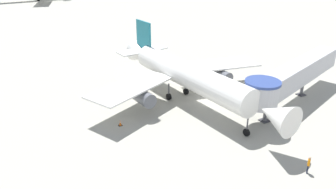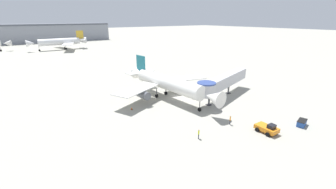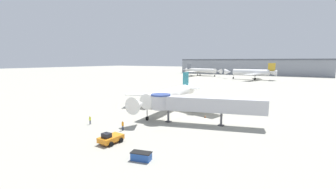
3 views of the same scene
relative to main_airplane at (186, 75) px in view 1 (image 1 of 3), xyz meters
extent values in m
plane|color=#9E9B8E|center=(3.02, -1.24, -3.99)|extent=(800.00, 800.00, 0.00)
cylinder|color=white|center=(0.06, -0.70, 0.13)|extent=(5.27, 21.55, 3.41)
cone|color=white|center=(1.28, -14.55, 0.13)|extent=(3.73, 4.04, 3.41)
cone|color=white|center=(-0.98, 11.11, 0.13)|extent=(3.85, 5.40, 3.41)
cube|color=white|center=(-7.73, 1.07, -0.47)|extent=(12.74, 9.06, 0.22)
cube|color=white|center=(7.42, 2.41, -0.47)|extent=(12.58, 7.36, 0.22)
cube|color=#19707F|center=(-0.96, 10.86, 3.20)|extent=(0.58, 3.93, 4.43)
cube|color=white|center=(-1.00, 11.37, 0.72)|extent=(8.23, 3.44, 0.18)
cylinder|color=#565960|center=(-6.68, -0.04, -1.66)|extent=(2.21, 4.07, 1.88)
cylinder|color=#565960|center=(6.59, 1.13, -1.66)|extent=(2.21, 4.07, 1.88)
cylinder|color=#4C4C51|center=(0.98, -11.09, -2.56)|extent=(0.18, 0.18, 1.96)
cylinder|color=black|center=(0.98, -11.09, -3.54)|extent=(0.34, 0.92, 0.90)
cylinder|color=#4C4C51|center=(-1.70, 1.82, -2.56)|extent=(0.22, 0.22, 1.96)
cylinder|color=black|center=(-1.70, 1.82, -3.54)|extent=(0.48, 0.93, 0.90)
cylinder|color=#4C4C51|center=(1.36, 2.09, -2.56)|extent=(0.22, 0.22, 1.96)
cylinder|color=black|center=(1.36, 2.09, -3.54)|extent=(0.48, 0.93, 0.90)
cube|color=#B7B7BC|center=(13.76, -7.09, 0.13)|extent=(20.72, 8.36, 2.80)
cylinder|color=#B7B7BC|center=(3.77, -10.03, 0.13)|extent=(3.90, 3.90, 2.80)
cylinder|color=navy|center=(3.77, -10.03, 1.68)|extent=(4.10, 4.09, 0.30)
cylinder|color=#56565B|center=(5.37, -9.56, -2.63)|extent=(0.44, 0.44, 2.72)
cube|color=#333338|center=(5.37, -9.56, -3.93)|extent=(1.10, 1.10, 0.12)
cylinder|color=#56565B|center=(15.76, -6.51, -2.63)|extent=(0.44, 0.44, 2.72)
cube|color=#333338|center=(15.76, -6.51, -3.93)|extent=(1.10, 1.10, 0.12)
cube|color=black|center=(-10.49, -1.65, -3.97)|extent=(0.45, 0.45, 0.04)
cone|color=orange|center=(-10.49, -1.65, -3.60)|extent=(0.31, 0.31, 0.70)
cylinder|color=white|center=(-10.49, -1.65, -3.51)|extent=(0.17, 0.17, 0.08)
cube|color=black|center=(10.74, -2.39, -3.97)|extent=(0.41, 0.41, 0.04)
cone|color=orange|center=(10.74, -2.39, -3.63)|extent=(0.28, 0.28, 0.64)
cylinder|color=white|center=(10.74, -2.39, -3.55)|extent=(0.16, 0.16, 0.08)
cylinder|color=#1E2338|center=(1.40, -19.01, -3.55)|extent=(0.13, 0.13, 0.88)
cylinder|color=#1E2338|center=(1.26, -19.12, -3.55)|extent=(0.13, 0.13, 0.88)
cube|color=orange|center=(1.33, -19.06, -2.76)|extent=(0.40, 0.38, 0.70)
sphere|color=tan|center=(1.33, -19.06, -2.29)|extent=(0.24, 0.24, 0.24)
cylinder|color=black|center=(0.40, 110.23, -3.44)|extent=(1.10, 0.41, 1.10)
camera|label=1|loc=(-22.87, -34.35, 15.56)|focal=35.00mm
camera|label=2|loc=(-30.62, -43.48, 15.29)|focal=24.00mm
camera|label=3|loc=(29.20, -48.78, 8.73)|focal=24.00mm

